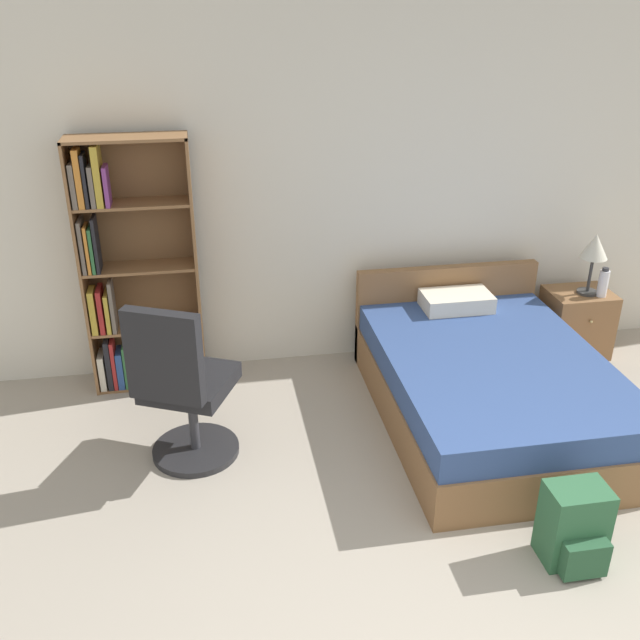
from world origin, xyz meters
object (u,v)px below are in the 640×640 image
object	(u,v)px
bookshelf	(126,269)
backpack_green	(575,527)
bed	(487,382)
water_bottle	(603,283)
office_chair	(183,390)
nightstand	(576,323)
table_lamp	(595,250)

from	to	relation	value
bookshelf	backpack_green	bearing A→B (deg)	-44.07
bed	water_bottle	world-z (taller)	water_bottle
backpack_green	bed	bearing A→B (deg)	87.11
bookshelf	office_chair	world-z (taller)	bookshelf
bookshelf	bed	bearing A→B (deg)	-20.10
water_bottle	backpack_green	distance (m)	2.36
nightstand	water_bottle	size ratio (longest dim) A/B	2.28
bed	backpack_green	distance (m)	1.34
table_lamp	water_bottle	size ratio (longest dim) A/B	2.07
office_chair	table_lamp	bearing A→B (deg)	16.36
bed	nightstand	bearing A→B (deg)	35.80
table_lamp	bed	bearing A→B (deg)	-146.10
water_bottle	backpack_green	bearing A→B (deg)	-121.25
table_lamp	bookshelf	bearing A→B (deg)	177.62
office_chair	backpack_green	distance (m)	2.26
bookshelf	bed	world-z (taller)	bookshelf
nightstand	table_lamp	world-z (taller)	table_lamp
office_chair	water_bottle	distance (m)	3.23
bookshelf	water_bottle	xyz separation A→B (m)	(3.48, -0.21, -0.27)
office_chair	bookshelf	bearing A→B (deg)	108.93
bed	nightstand	distance (m)	1.27
office_chair	nightstand	bearing A→B (deg)	17.02
office_chair	bed	bearing A→B (deg)	5.18
bed	nightstand	size ratio (longest dim) A/B	3.78
water_bottle	backpack_green	size ratio (longest dim) A/B	0.53
office_chair	table_lamp	world-z (taller)	office_chair
office_chair	table_lamp	xyz separation A→B (m)	(3.04, 0.89, 0.37)
backpack_green	nightstand	bearing A→B (deg)	62.24
table_lamp	backpack_green	bearing A→B (deg)	-118.81
bookshelf	table_lamp	size ratio (longest dim) A/B	3.80
bed	office_chair	size ratio (longest dim) A/B	1.79
nightstand	bed	bearing A→B (deg)	-144.20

